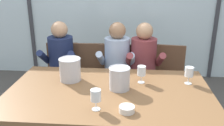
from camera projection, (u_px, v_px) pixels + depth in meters
ground at (116, 107)px, 3.52m from camera, size 14.00×14.00×0.00m
window_glass_panel at (121, 3)px, 4.24m from camera, size 7.11×0.03×2.60m
window_mullion_left at (29, 2)px, 4.35m from camera, size 0.06×0.06×2.60m
window_mullion_right at (219, 4)px, 4.10m from camera, size 0.06×0.06×2.60m
dining_table at (109, 97)px, 2.36m from camera, size 1.91×1.15×0.73m
chair_near_curtain at (62, 71)px, 3.38m from camera, size 0.47×0.47×0.89m
chair_left_of_center at (88, 72)px, 3.35m from camera, size 0.46×0.46×0.89m
chair_center at (114, 73)px, 3.31m from camera, size 0.44×0.44×0.89m
chair_right_of_center at (143, 74)px, 3.29m from camera, size 0.47×0.47×0.89m
chair_near_window_right at (168, 74)px, 3.27m from camera, size 0.49×0.49×0.89m
person_navy_polo at (60, 62)px, 3.20m from camera, size 0.46×0.61×1.21m
person_pale_blue_shirt at (117, 64)px, 3.14m from camera, size 0.47×0.62×1.21m
person_maroon_top at (144, 65)px, 3.12m from camera, size 0.48×0.63×1.21m
ice_bucket_primary at (120, 78)px, 2.34m from camera, size 0.20×0.20×0.22m
ice_bucket_secondary at (70, 69)px, 2.53m from camera, size 0.22×0.22×0.23m
tasting_bowl at (127, 109)px, 1.97m from camera, size 0.12×0.12×0.05m
wine_glass_by_left_taster at (189, 73)px, 2.45m from camera, size 0.08×0.08×0.17m
wine_glass_near_bucket at (96, 96)px, 1.97m from camera, size 0.08×0.08×0.17m
wine_glass_center_pour at (142, 71)px, 2.47m from camera, size 0.08×0.08×0.17m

